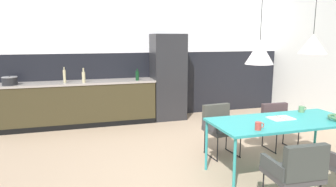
{
  "coord_description": "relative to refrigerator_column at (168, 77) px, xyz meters",
  "views": [
    {
      "loc": [
        -1.72,
        -3.39,
        1.79
      ],
      "look_at": [
        -0.37,
        1.06,
        0.95
      ],
      "focal_mm": 32.97,
      "sensor_mm": 36.0,
      "label": 1
    }
  ],
  "objects": [
    {
      "name": "pendant_lamp_over_table_near",
      "position": [
        0.22,
        -3.17,
        0.68
      ],
      "size": [
        0.35,
        0.35,
        1.42
      ],
      "color": "black"
    },
    {
      "name": "armchair_facing_counter",
      "position": [
        1.18,
        -2.35,
        -0.46
      ],
      "size": [
        0.5,
        0.48,
        0.72
      ],
      "rotation": [
        0.0,
        0.0,
        3.11
      ],
      "color": "#3A393A",
      "rests_on": "ground"
    },
    {
      "name": "bottle_spice_small",
      "position": [
        -1.81,
        -0.15,
        0.09
      ],
      "size": [
        0.07,
        0.07,
        0.29
      ],
      "color": "tan",
      "rests_on": "kitchen_counter"
    },
    {
      "name": "open_book",
      "position": [
        0.62,
        -3.13,
        -0.2
      ],
      "size": [
        0.32,
        0.23,
        0.02
      ],
      "color": "white",
      "rests_on": "dining_table"
    },
    {
      "name": "armchair_by_stool",
      "position": [
        0.09,
        -4.11,
        -0.43
      ],
      "size": [
        0.51,
        0.5,
        0.8
      ],
      "rotation": [
        0.0,
        0.0,
        -0.06
      ],
      "color": "#3A393A",
      "rests_on": "ground"
    },
    {
      "name": "dining_table",
      "position": [
        0.6,
        -3.21,
        -0.25
      ],
      "size": [
        1.9,
        0.85,
        0.73
      ],
      "color": "teal",
      "rests_on": "ground"
    },
    {
      "name": "back_wall_splashback_dark",
      "position": [
        -0.26,
        0.36,
        -0.21
      ],
      "size": [
        6.64,
        0.12,
        1.47
      ],
      "primitive_type": "cube",
      "color": "black",
      "rests_on": "ground"
    },
    {
      "name": "kitchen_counter",
      "position": [
        -1.9,
        -0.0,
        -0.48
      ],
      "size": [
        3.09,
        0.63,
        0.91
      ],
      "color": "#362F1B",
      "rests_on": "ground"
    },
    {
      "name": "refrigerator_column",
      "position": [
        0.0,
        0.0,
        0.0
      ],
      "size": [
        0.7,
        0.6,
        1.88
      ],
      "primitive_type": "cube",
      "color": "#232326",
      "rests_on": "ground"
    },
    {
      "name": "bottle_vinegar_dark",
      "position": [
        -0.72,
        -0.15,
        0.07
      ],
      "size": [
        0.07,
        0.07,
        0.24
      ],
      "color": "#0F3319",
      "rests_on": "kitchen_counter"
    },
    {
      "name": "cooking_pot",
      "position": [
        -3.17,
        -0.1,
        0.05
      ],
      "size": [
        0.28,
        0.28,
        0.18
      ],
      "color": "black",
      "rests_on": "kitchen_counter"
    },
    {
      "name": "ground_plane",
      "position": [
        -0.26,
        -3.12,
        -0.94
      ],
      "size": [
        9.19,
        9.19,
        0.0
      ],
      "primitive_type": "plane",
      "color": "tan"
    },
    {
      "name": "bottle_wine_green",
      "position": [
        -2.18,
        -0.07,
        0.11
      ],
      "size": [
        0.06,
        0.06,
        0.31
      ],
      "color": "tan",
      "rests_on": "kitchen_counter"
    },
    {
      "name": "armchair_corner_seat",
      "position": [
        0.13,
        -2.33,
        -0.44
      ],
      "size": [
        0.53,
        0.51,
        0.77
      ],
      "rotation": [
        0.0,
        0.0,
        3.24
      ],
      "color": "#3A393A",
      "rests_on": "ground"
    },
    {
      "name": "mug_short_terracotta",
      "position": [
        1.14,
        -2.9,
        -0.16
      ],
      "size": [
        0.12,
        0.08,
        0.09
      ],
      "color": "#5B8456",
      "rests_on": "dining_table"
    },
    {
      "name": "back_wall_panel_upper",
      "position": [
        -0.26,
        0.36,
        1.26
      ],
      "size": [
        6.64,
        0.12,
        1.47
      ],
      "primitive_type": "cube",
      "color": "white",
      "rests_on": "back_wall_splashback_dark"
    },
    {
      "name": "mug_glass_clear",
      "position": [
        0.04,
        -3.49,
        -0.16
      ],
      "size": [
        0.12,
        0.07,
        0.1
      ],
      "color": "#B23D33",
      "rests_on": "dining_table"
    },
    {
      "name": "pendant_lamp_over_table_far",
      "position": [
        0.97,
        -3.2,
        0.78
      ],
      "size": [
        0.36,
        0.36,
        1.29
      ],
      "color": "black"
    }
  ]
}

